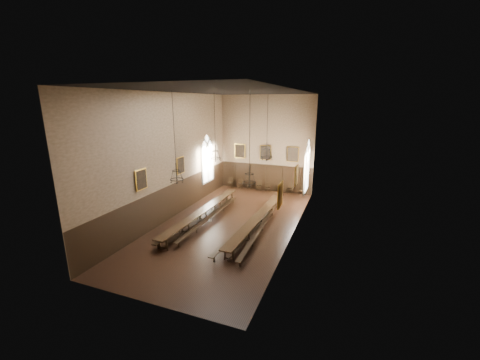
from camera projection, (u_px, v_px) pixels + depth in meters
The scene contains 34 objects.
floor at pixel (229, 224), 20.73m from camera, with size 9.00×18.00×0.02m, color black.
ceiling at pixel (228, 91), 18.42m from camera, with size 9.00×18.00×0.02m, color black.
wall_back at pixel (266, 144), 27.70m from camera, with size 9.00×0.02×9.00m, color #93785A.
wall_front at pixel (138, 204), 11.44m from camera, with size 9.00×0.02×9.00m, color #93785A.
wall_left at pixel (171, 157), 21.14m from camera, with size 0.02×18.00×9.00m, color #93785A.
wall_right at pixel (296, 167), 18.01m from camera, with size 0.02×18.00×9.00m, color #93785A.
wainscot_panelling at pixel (229, 207), 20.41m from camera, with size 9.00×18.00×2.50m, color black, non-canonical shape.
table_left at pixel (203, 215), 21.31m from camera, with size 0.89×10.64×0.83m.
table_right at pixel (258, 221), 20.12m from camera, with size 1.07×10.68×0.83m.
bench_left_outer at pixel (197, 216), 21.39m from camera, with size 0.33×10.22×0.46m.
bench_left_inner at pixel (211, 218), 21.15m from camera, with size 0.32×9.14×0.41m.
bench_right_inner at pixel (248, 224), 19.96m from camera, with size 0.86×10.32×0.46m.
bench_right_outer at pixel (262, 227), 19.60m from camera, with size 0.73×10.14×0.46m.
chair_0 at pixel (230, 185), 29.49m from camera, with size 0.50×0.50×1.04m.
chair_1 at pixel (240, 185), 29.19m from camera, with size 0.54×0.54×1.02m.
chair_2 at pixel (249, 187), 28.88m from camera, with size 0.51×0.51×0.94m.
chair_3 at pixel (259, 187), 28.49m from camera, with size 0.49×0.49×1.03m.
chair_4 at pixel (268, 189), 28.16m from camera, with size 0.43×0.43×0.90m.
chair_5 at pixel (280, 190), 27.85m from camera, with size 0.51×0.51×0.92m.
chair_6 at pixel (290, 191), 27.51m from camera, with size 0.44×0.44×0.96m.
chair_7 at pixel (301, 192), 27.15m from camera, with size 0.46×0.46×0.91m.
chandelier_back_left at pixel (215, 154), 22.44m from camera, with size 0.83×0.83×4.97m.
chandelier_back_right at pixel (267, 153), 20.85m from camera, with size 0.86×0.86×4.61m.
chandelier_front_left at pixel (176, 173), 17.71m from camera, with size 0.83×0.83×5.35m.
chandelier_front_right at pixel (249, 176), 16.99m from camera, with size 0.80×0.80×5.35m.
portrait_back_0 at pixel (240, 151), 28.69m from camera, with size 1.10×0.12×1.40m.
portrait_back_1 at pixel (266, 153), 27.79m from camera, with size 1.10×0.12×1.40m.
portrait_back_2 at pixel (293, 154), 26.89m from camera, with size 1.10×0.12×1.40m.
portrait_left_0 at pixel (181, 165), 22.20m from camera, with size 0.12×1.00×1.30m.
portrait_left_1 at pixel (141, 180), 18.14m from camera, with size 0.12×1.00×1.30m.
portrait_right_0 at pixel (296, 175), 19.17m from camera, with size 0.12×1.00×1.30m.
portrait_right_1 at pixel (280, 195), 15.11m from camera, with size 0.12×1.00×1.30m.
window_right at pixel (307, 166), 23.29m from camera, with size 0.20×2.20×4.60m, color white, non-canonical shape.
window_left at pixel (207, 159), 26.35m from camera, with size 0.20×2.20×4.60m, color white, non-canonical shape.
Camera 1 is at (7.60, -17.69, 8.33)m, focal length 22.00 mm.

